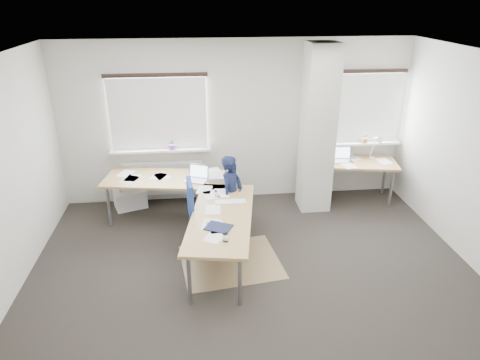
{
  "coord_description": "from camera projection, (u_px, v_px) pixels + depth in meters",
  "views": [
    {
      "loc": [
        -0.69,
        -4.61,
        3.47
      ],
      "look_at": [
        -0.09,
        0.9,
        1.02
      ],
      "focal_mm": 32.0,
      "sensor_mm": 36.0,
      "label": 1
    }
  ],
  "objects": [
    {
      "name": "ground",
      "position": [
        254.0,
        277.0,
        5.66
      ],
      "size": [
        6.0,
        6.0,
        0.0
      ],
      "primitive_type": "plane",
      "color": "black",
      "rests_on": "ground"
    },
    {
      "name": "room_shell",
      "position": [
        266.0,
        141.0,
        5.39
      ],
      "size": [
        6.04,
        5.04,
        2.82
      ],
      "color": "beige",
      "rests_on": "ground"
    },
    {
      "name": "floor_mat",
      "position": [
        231.0,
        262.0,
        5.99
      ],
      "size": [
        1.48,
        1.3,
        0.01
      ],
      "primitive_type": "cube",
      "rotation": [
        0.0,
        0.0,
        0.13
      ],
      "color": "olive",
      "rests_on": "ground"
    },
    {
      "name": "white_crate",
      "position": [
        130.0,
        199.0,
        7.46
      ],
      "size": [
        0.61,
        0.52,
        0.31
      ],
      "primitive_type": "cube",
      "rotation": [
        0.0,
        0.0,
        0.34
      ],
      "color": "white",
      "rests_on": "ground"
    },
    {
      "name": "desk_main",
      "position": [
        195.0,
        197.0,
        6.31
      ],
      "size": [
        2.4,
        2.96,
        0.96
      ],
      "rotation": [
        0.0,
        0.0,
        -0.17
      ],
      "color": "#9E7F44",
      "rests_on": "ground"
    },
    {
      "name": "desk_side",
      "position": [
        356.0,
        164.0,
        7.55
      ],
      "size": [
        1.5,
        0.93,
        1.22
      ],
      "rotation": [
        0.0,
        0.0,
        -0.17
      ],
      "color": "#9E7F44",
      "rests_on": "ground"
    },
    {
      "name": "task_chair",
      "position": [
        206.0,
        230.0,
        6.2
      ],
      "size": [
        0.59,
        0.59,
        1.09
      ],
      "rotation": [
        0.0,
        0.0,
        0.1
      ],
      "color": "navy",
      "rests_on": "ground"
    },
    {
      "name": "person",
      "position": [
        232.0,
        196.0,
        6.48
      ],
      "size": [
        0.51,
        0.56,
        1.27
      ],
      "primitive_type": "imported",
      "rotation": [
        0.0,
        0.0,
        1.0
      ],
      "color": "black",
      "rests_on": "ground"
    }
  ]
}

